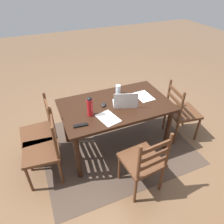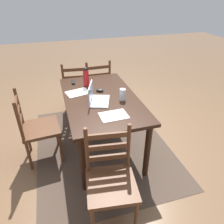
% 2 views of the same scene
% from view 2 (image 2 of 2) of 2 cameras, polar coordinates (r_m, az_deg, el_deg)
% --- Properties ---
extents(ground_plane, '(14.00, 14.00, 0.00)m').
position_cam_2_polar(ground_plane, '(3.07, -2.69, -8.91)').
color(ground_plane, brown).
extents(area_rug, '(2.22, 1.79, 0.01)m').
position_cam_2_polar(area_rug, '(3.06, -2.70, -8.87)').
color(area_rug, '#47382D').
rests_on(area_rug, ground).
extents(dining_table, '(1.51, 0.89, 0.77)m').
position_cam_2_polar(dining_table, '(2.69, -3.04, 2.11)').
color(dining_table, black).
rests_on(dining_table, ground).
extents(chair_left_far, '(0.49, 0.49, 0.95)m').
position_cam_2_polar(chair_left_far, '(1.99, -0.38, -18.16)').
color(chair_left_far, '#56331E').
rests_on(chair_left_far, ground).
extents(chair_far_head, '(0.48, 0.48, 0.95)m').
position_cam_2_polar(chair_far_head, '(2.75, -19.69, -4.16)').
color(chair_far_head, '#56331E').
rests_on(chair_far_head, ground).
extents(chair_right_near, '(0.45, 0.45, 0.95)m').
position_cam_2_polar(chair_right_near, '(3.73, -4.13, 7.13)').
color(chair_right_near, '#56331E').
rests_on(chair_right_near, ground).
extents(chair_right_far, '(0.48, 0.48, 0.95)m').
position_cam_2_polar(chair_right_far, '(3.67, -9.67, 6.41)').
color(chair_right_far, '#56331E').
rests_on(chair_right_far, ground).
extents(laptop, '(0.37, 0.31, 0.23)m').
position_cam_2_polar(laptop, '(2.51, -4.44, 3.94)').
color(laptop, silver).
rests_on(laptop, dining_table).
extents(water_bottle, '(0.08, 0.08, 0.27)m').
position_cam_2_polar(water_bottle, '(2.92, -7.08, 9.56)').
color(water_bottle, red).
rests_on(water_bottle, dining_table).
extents(drinking_glass, '(0.07, 0.07, 0.14)m').
position_cam_2_polar(drinking_glass, '(2.54, 2.90, 4.76)').
color(drinking_glass, silver).
rests_on(drinking_glass, dining_table).
extents(computer_mouse, '(0.10, 0.12, 0.03)m').
position_cam_2_polar(computer_mouse, '(2.78, -3.33, 5.92)').
color(computer_mouse, black).
rests_on(computer_mouse, dining_table).
extents(tv_remote, '(0.17, 0.06, 0.02)m').
position_cam_2_polar(tv_remote, '(3.11, -10.51, 8.09)').
color(tv_remote, black).
rests_on(tv_remote, dining_table).
extents(paper_stack_left, '(0.22, 0.30, 0.00)m').
position_cam_2_polar(paper_stack_left, '(2.25, 0.48, -0.95)').
color(paper_stack_left, white).
rests_on(paper_stack_left, dining_table).
extents(paper_stack_right, '(0.27, 0.34, 0.00)m').
position_cam_2_polar(paper_stack_right, '(2.79, -9.25, 5.25)').
color(paper_stack_right, white).
rests_on(paper_stack_right, dining_table).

